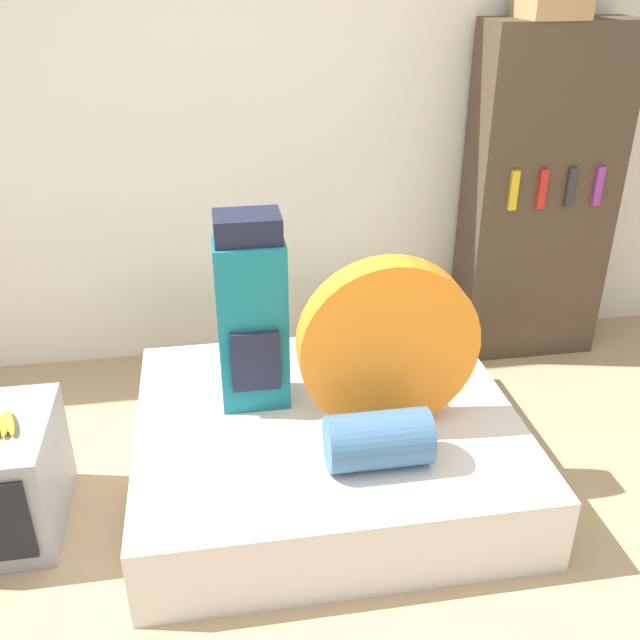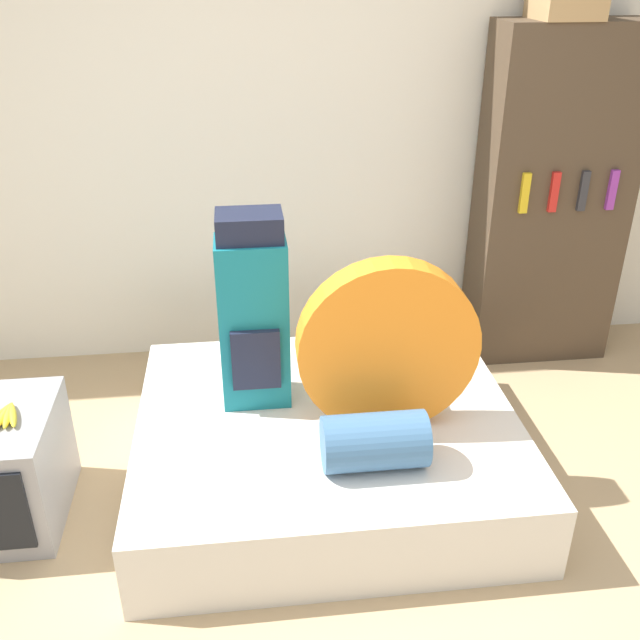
% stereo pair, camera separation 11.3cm
% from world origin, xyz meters
% --- Properties ---
extents(wall_back, '(8.00, 0.05, 2.60)m').
position_xyz_m(wall_back, '(0.00, 2.12, 1.30)').
color(wall_back, silver).
rests_on(wall_back, ground_plane).
extents(bed, '(1.59, 1.38, 0.33)m').
position_xyz_m(bed, '(-0.00, 0.88, 0.16)').
color(bed, silver).
rests_on(bed, ground_plane).
extents(backpack, '(0.28, 0.24, 0.84)m').
position_xyz_m(backpack, '(-0.29, 1.05, 0.74)').
color(backpack, '#14707F').
rests_on(backpack, bed).
extents(tent_bag, '(0.72, 0.13, 0.72)m').
position_xyz_m(tent_bag, '(0.23, 0.80, 0.69)').
color(tent_bag, orange).
rests_on(tent_bag, bed).
extents(sleeping_roll, '(0.39, 0.22, 0.22)m').
position_xyz_m(sleeping_roll, '(0.13, 0.53, 0.44)').
color(sleeping_roll, '#3D668E').
rests_on(sleeping_roll, bed).
extents(banana_bunch, '(0.13, 0.18, 0.03)m').
position_xyz_m(banana_bunch, '(-1.25, 0.78, 0.50)').
color(banana_bunch, yellow).
rests_on(banana_bunch, television).
extents(bookshelf, '(0.76, 0.36, 1.78)m').
position_xyz_m(bookshelf, '(1.32, 1.88, 0.89)').
color(bookshelf, '#473828').
rests_on(bookshelf, ground_plane).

